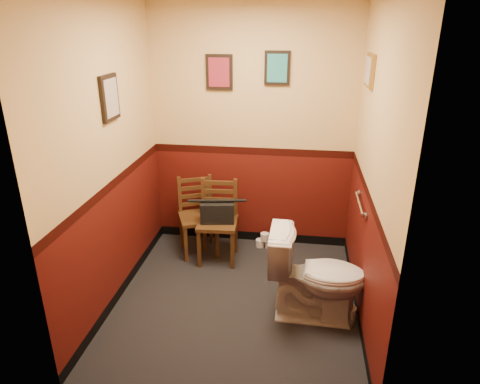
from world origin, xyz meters
The scene contains 16 objects.
floor centered at (0.00, 0.00, 0.00)m, with size 2.20×2.40×0.00m, color black.
wall_back centered at (0.00, 1.20, 1.35)m, with size 2.20×2.70×0.00m, color #4B100B.
wall_front centered at (0.00, -1.20, 1.35)m, with size 2.20×2.70×0.00m, color #4B100B.
wall_left centered at (-1.10, 0.00, 1.35)m, with size 2.40×2.70×0.00m, color #4B100B.
wall_right centered at (1.10, 0.00, 1.35)m, with size 2.40×2.70×0.00m, color #4B100B.
grab_bar centered at (1.07, 0.25, 0.95)m, with size 0.05×0.56×0.06m.
framed_print_back_a centered at (-0.35, 1.18, 1.95)m, with size 0.28×0.04×0.36m.
framed_print_back_b centered at (0.25, 1.18, 2.00)m, with size 0.26×0.04×0.34m.
framed_print_left centered at (-1.08, 0.10, 1.85)m, with size 0.04×0.30×0.38m.
framed_print_right centered at (1.08, 0.60, 2.05)m, with size 0.04×0.34×0.28m.
toilet centered at (0.72, -0.13, 0.41)m, with size 0.47×0.84×0.82m, color white.
toilet_brush centered at (1.01, -0.15, 0.08)m, with size 0.13×0.13×0.47m.
chair_left centered at (-0.56, 0.87, 0.43)m, with size 0.52×0.52×0.86m.
chair_right centered at (-0.31, 0.75, 0.44)m, with size 0.43×0.43×0.88m.
handbag centered at (-0.31, 0.71, 0.57)m, with size 0.37×0.23×0.26m.
tp_stack centered at (0.17, 1.05, 0.07)m, with size 0.20×0.11×0.18m.
Camera 1 is at (0.51, -3.32, 2.46)m, focal length 32.00 mm.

